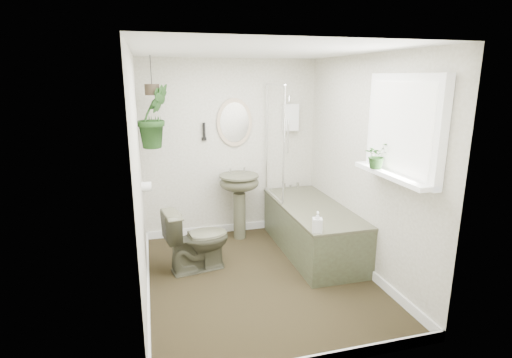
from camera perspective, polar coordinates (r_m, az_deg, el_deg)
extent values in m
cube|color=black|center=(4.36, 0.53, -14.10)|extent=(2.30, 2.80, 0.02)
cube|color=white|center=(3.84, 0.62, 17.96)|extent=(2.30, 2.80, 0.02)
cube|color=silver|center=(5.29, -3.60, 4.33)|extent=(2.30, 0.02, 2.30)
cube|color=silver|center=(2.67, 8.86, -5.95)|extent=(2.30, 0.02, 2.30)
cube|color=silver|center=(3.80, -16.49, -0.22)|extent=(0.02, 2.80, 2.30)
cube|color=silver|center=(4.39, 15.30, 1.78)|extent=(0.02, 2.80, 2.30)
cube|color=white|center=(4.33, 0.53, -13.40)|extent=(2.30, 2.80, 0.10)
cube|color=white|center=(5.38, 4.96, 8.78)|extent=(0.20, 0.10, 0.35)
ellipsoid|color=#C5AB8A|center=(5.21, -3.08, 8.07)|extent=(0.46, 0.03, 0.62)
cylinder|color=black|center=(5.14, -7.43, 6.77)|extent=(0.04, 0.04, 0.22)
cylinder|color=white|center=(4.54, -15.39, -1.07)|extent=(0.11, 0.11, 0.11)
cube|color=white|center=(3.70, 20.33, 6.97)|extent=(0.08, 1.00, 0.90)
cube|color=white|center=(3.73, 18.89, 0.57)|extent=(0.18, 1.00, 0.04)
cube|color=white|center=(3.67, 19.75, 6.97)|extent=(0.01, 0.86, 0.76)
imported|color=#4C4C38|center=(4.45, -8.39, -8.48)|extent=(0.75, 0.51, 0.71)
imported|color=black|center=(3.83, 16.84, 3.27)|extent=(0.28, 0.26, 0.24)
imported|color=black|center=(4.66, -14.40, 8.66)|extent=(0.49, 0.46, 0.71)
imported|color=#282424|center=(3.99, 8.77, -6.08)|extent=(0.12, 0.12, 0.21)
cylinder|color=#352A1E|center=(4.64, -14.63, 12.26)|extent=(0.16, 0.16, 0.12)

